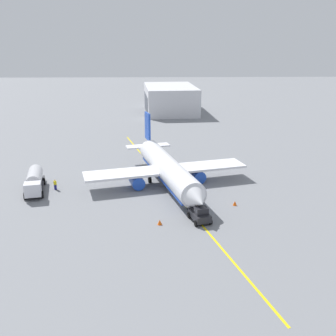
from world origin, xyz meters
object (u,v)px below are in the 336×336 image
(safety_cone_nose, at_px, (160,222))
(safety_cone_wingtip, at_px, (235,203))
(pushback_tug, at_px, (200,214))
(airplane, at_px, (167,169))
(refueling_worker, at_px, (55,185))
(fuel_tanker, at_px, (34,181))

(safety_cone_nose, bearing_deg, safety_cone_wingtip, 118.48)
(pushback_tug, bearing_deg, airplane, -164.62)
(airplane, bearing_deg, refueling_worker, -84.00)
(airplane, distance_m, fuel_tanker, 21.26)
(fuel_tanker, relative_size, safety_cone_nose, 14.69)
(refueling_worker, relative_size, safety_cone_nose, 2.52)
(airplane, distance_m, safety_cone_nose, 15.29)
(pushback_tug, bearing_deg, safety_cone_nose, -81.78)
(fuel_tanker, xyz_separation_m, safety_cone_nose, (12.67, 19.71, -1.38))
(refueling_worker, height_order, safety_cone_nose, refueling_worker)
(pushback_tug, bearing_deg, safety_cone_wingtip, 132.50)
(fuel_tanker, distance_m, refueling_worker, 3.24)
(airplane, relative_size, safety_cone_wingtip, 48.34)
(safety_cone_wingtip, bearing_deg, airplane, -133.49)
(fuel_tanker, xyz_separation_m, pushback_tug, (11.90, 25.03, -0.71))
(airplane, xyz_separation_m, pushback_tug, (14.28, 3.93, -1.69))
(pushback_tug, xyz_separation_m, safety_cone_nose, (0.77, -5.32, -0.67))
(pushback_tug, relative_size, safety_cone_nose, 5.89)
(safety_cone_nose, distance_m, safety_cone_wingtip, 12.49)
(airplane, distance_m, safety_cone_wingtip, 13.42)
(refueling_worker, height_order, safety_cone_wingtip, refueling_worker)
(airplane, bearing_deg, pushback_tug, 15.38)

